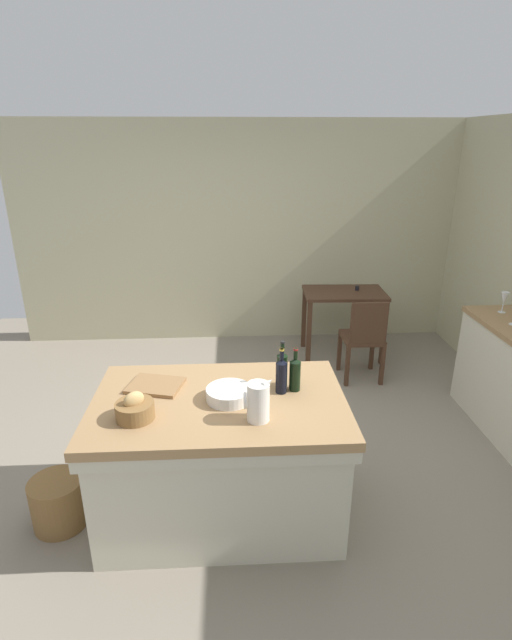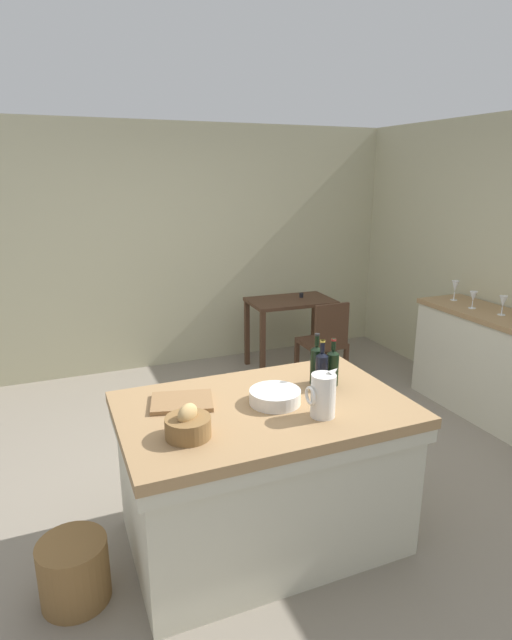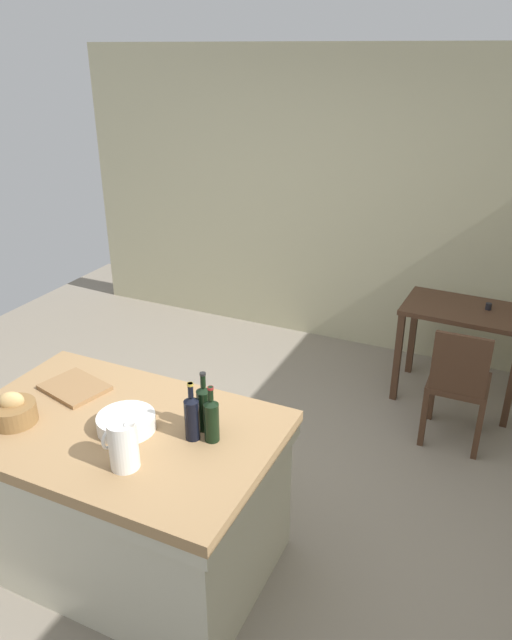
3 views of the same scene
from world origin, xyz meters
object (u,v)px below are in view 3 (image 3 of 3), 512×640
(island_table, at_px, (125,489))
(writing_desk, at_px, (464,324))
(wooden_chair, at_px, (458,383))
(pitcher, at_px, (123,444))
(wash_bowl, at_px, (126,422))
(bread_basket, at_px, (13,411))
(wine_bottle_amber, at_px, (204,407))
(wine_bottle_dark, at_px, (212,419))
(wine_bottle_green, at_px, (192,416))
(cutting_board, at_px, (75,387))

(island_table, bearing_deg, writing_desk, 60.87)
(wooden_chair, relative_size, pitcher, 3.28)
(island_table, distance_m, pitcher, 0.61)
(wash_bowl, bearing_deg, pitcher, -55.22)
(bread_basket, xyz_separation_m, wine_bottle_amber, (0.89, 0.35, 0.07))
(wine_bottle_dark, xyz_separation_m, wine_bottle_green, (-0.09, -0.03, 0.00))
(island_table, xyz_separation_m, bread_basket, (-0.48, -0.19, 0.46))
(cutting_board, bearing_deg, bread_basket, -99.66)
(island_table, distance_m, wine_bottle_amber, 0.68)
(island_table, distance_m, writing_desk, 2.81)
(bread_basket, bearing_deg, wine_bottle_dark, 16.33)
(wooden_chair, xyz_separation_m, pitcher, (-1.20, -2.05, 0.50))
(wine_bottle_dark, bearing_deg, cutting_board, 174.57)
(pitcher, height_order, wine_bottle_amber, wine_bottle_amber)
(pitcher, relative_size, bread_basket, 1.22)
(wooden_chair, distance_m, bread_basket, 2.80)
(wine_bottle_green, bearing_deg, wine_bottle_dark, 16.30)
(cutting_board, bearing_deg, wooden_chair, 41.50)
(pitcher, xyz_separation_m, cutting_board, (-0.64, 0.42, -0.11))
(wooden_chair, relative_size, wine_bottle_dark, 3.08)
(wash_bowl, relative_size, wine_bottle_amber, 0.91)
(bread_basket, bearing_deg, island_table, 21.59)
(writing_desk, bearing_deg, pitcher, -112.89)
(wash_bowl, height_order, wine_bottle_amber, wine_bottle_amber)
(bread_basket, distance_m, wine_bottle_amber, 0.95)
(island_table, bearing_deg, cutting_board, 156.80)
(wine_bottle_dark, height_order, wine_bottle_amber, wine_bottle_amber)
(writing_desk, height_order, pitcher, pitcher)
(wash_bowl, xyz_separation_m, wine_bottle_amber, (0.34, 0.16, 0.09))
(writing_desk, xyz_separation_m, pitcher, (-1.14, -2.69, 0.34))
(bread_basket, xyz_separation_m, cutting_board, (0.06, 0.37, -0.05))
(writing_desk, bearing_deg, wine_bottle_amber, -112.65)
(island_table, relative_size, wine_bottle_green, 5.22)
(writing_desk, distance_m, wine_bottle_amber, 2.50)
(writing_desk, relative_size, wash_bowl, 3.23)
(wash_bowl, distance_m, bread_basket, 0.57)
(wash_bowl, relative_size, bread_basket, 1.28)
(wash_bowl, xyz_separation_m, wine_bottle_dark, (0.42, 0.10, 0.08))
(island_table, xyz_separation_m, wine_bottle_green, (0.39, 0.07, 0.52))
(bread_basket, relative_size, wine_bottle_amber, 0.71)
(pitcher, bearing_deg, wine_bottle_green, 61.77)
(writing_desk, bearing_deg, wooden_chair, -83.83)
(island_table, height_order, writing_desk, island_table)
(writing_desk, height_order, wash_bowl, wash_bowl)
(bread_basket, bearing_deg, wine_bottle_amber, 21.34)
(writing_desk, bearing_deg, bread_basket, -124.94)
(cutting_board, distance_m, wine_bottle_dark, 0.91)
(wooden_chair, height_order, cutting_board, wooden_chair)
(pitcher, xyz_separation_m, bread_basket, (-0.71, 0.05, -0.06))
(wooden_chair, xyz_separation_m, wine_bottle_amber, (-1.02, -1.66, 0.50))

